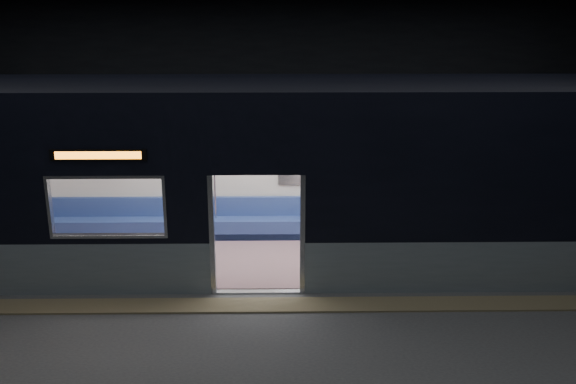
{
  "coord_description": "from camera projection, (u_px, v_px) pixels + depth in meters",
  "views": [
    {
      "loc": [
        0.36,
        -8.31,
        4.49
      ],
      "look_at": [
        0.52,
        2.3,
        1.39
      ],
      "focal_mm": 38.0,
      "sensor_mm": 36.0,
      "label": 1
    }
  ],
  "objects": [
    {
      "name": "station_floor",
      "position": [
        256.0,
        323.0,
        9.22
      ],
      "size": [
        24.0,
        14.0,
        0.01
      ],
      "primitive_type": "cube",
      "color": "#47494C",
      "rests_on": "ground"
    },
    {
      "name": "station_envelope",
      "position": [
        252.0,
        78.0,
        8.2
      ],
      "size": [
        24.0,
        14.0,
        5.0
      ],
      "color": "black",
      "rests_on": "station_floor"
    },
    {
      "name": "tactile_strip",
      "position": [
        257.0,
        305.0,
        9.75
      ],
      "size": [
        22.8,
        0.5,
        0.03
      ],
      "primitive_type": "cube",
      "color": "#8C7F59",
      "rests_on": "station_floor"
    },
    {
      "name": "metro_car",
      "position": [
        259.0,
        165.0,
        11.15
      ],
      "size": [
        18.0,
        3.04,
        3.35
      ],
      "color": "gray",
      "rests_on": "station_floor"
    },
    {
      "name": "passenger",
      "position": [
        476.0,
        200.0,
        12.46
      ],
      "size": [
        0.46,
        0.76,
        1.45
      ],
      "rotation": [
        0.0,
        0.0,
        0.13
      ],
      "color": "black",
      "rests_on": "metro_car"
    },
    {
      "name": "handbag",
      "position": [
        476.0,
        210.0,
        12.26
      ],
      "size": [
        0.39,
        0.37,
        0.16
      ],
      "primitive_type": "cube",
      "rotation": [
        0.0,
        0.0,
        -0.4
      ],
      "color": "black",
      "rests_on": "passenger"
    },
    {
      "name": "transit_map",
      "position": [
        303.0,
        168.0,
        12.53
      ],
      "size": [
        0.91,
        0.03,
        0.59
      ],
      "primitive_type": "cube",
      "color": "white",
      "rests_on": "metro_car"
    }
  ]
}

